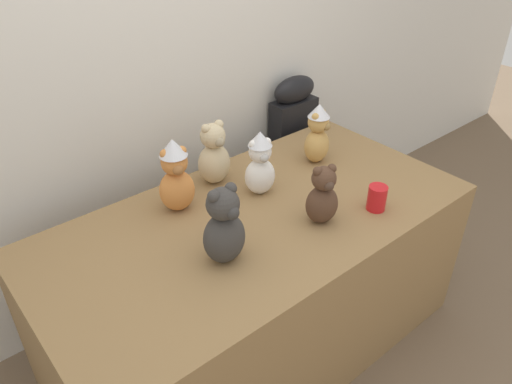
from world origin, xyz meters
TOP-DOWN VIEW (x-y plane):
  - ground_plane at (0.00, 0.00)m, footprint 10.00×10.00m
  - wall_back at (0.00, 0.97)m, footprint 7.00×0.08m
  - display_table at (0.00, 0.25)m, footprint 1.85×0.94m
  - instrument_case at (0.78, 0.85)m, footprint 0.28×0.13m
  - teddy_bear_snow at (0.13, 0.38)m, footprint 0.16×0.15m
  - teddy_bear_honey at (0.53, 0.42)m, footprint 0.16×0.15m
  - teddy_bear_charcoal at (-0.26, 0.11)m, footprint 0.17×0.15m
  - teddy_bear_ginger at (-0.22, 0.50)m, footprint 0.18×0.16m
  - teddy_bear_cocoa at (0.18, 0.05)m, footprint 0.16×0.15m
  - teddy_bear_sand at (0.03, 0.58)m, footprint 0.15×0.14m
  - party_cup_red at (0.42, -0.03)m, footprint 0.08×0.08m

SIDE VIEW (x-z plane):
  - ground_plane at x=0.00m, z-range 0.00..0.00m
  - display_table at x=0.00m, z-range 0.00..0.76m
  - instrument_case at x=0.78m, z-range 0.00..1.02m
  - party_cup_red at x=0.42m, z-range 0.76..0.87m
  - teddy_bear_cocoa at x=0.18m, z-range 0.75..1.01m
  - teddy_bear_sand at x=0.03m, z-range 0.75..1.05m
  - teddy_bear_snow at x=0.13m, z-range 0.75..1.05m
  - teddy_bear_charcoal at x=-0.26m, z-range 0.75..1.06m
  - teddy_bear_honey at x=0.53m, z-range 0.75..1.06m
  - teddy_bear_ginger at x=-0.22m, z-range 0.75..1.08m
  - wall_back at x=0.00m, z-range 0.00..2.60m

